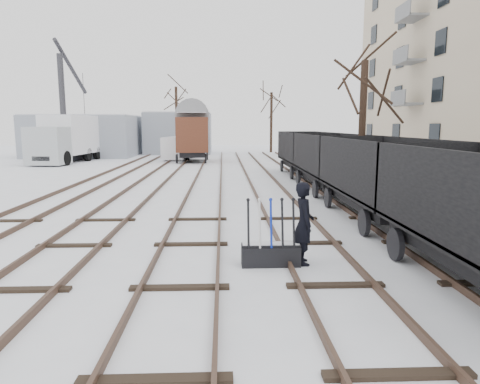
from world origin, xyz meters
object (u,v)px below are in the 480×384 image
object	(u,v)px
ground_frame	(271,253)
lorry	(66,138)
box_van_wagon	(192,133)
worker	(304,223)
crane	(65,130)
panel_van	(178,148)

from	to	relation	value
ground_frame	lorry	bearing A→B (deg)	116.94
box_van_wagon	lorry	size ratio (longest dim) A/B	0.63
worker	crane	bearing A→B (deg)	26.68
worker	lorry	world-z (taller)	lorry
ground_frame	worker	size ratio (longest dim) A/B	0.80
ground_frame	crane	world-z (taller)	crane
ground_frame	crane	size ratio (longest dim) A/B	0.14
box_van_wagon	panel_van	bearing A→B (deg)	118.83
ground_frame	panel_van	xyz separation A→B (m)	(-5.09, 30.10, 0.78)
worker	lorry	bearing A→B (deg)	27.17
worker	box_van_wagon	size ratio (longest dim) A/B	0.34
lorry	panel_van	world-z (taller)	lorry
worker	lorry	size ratio (longest dim) A/B	0.21
lorry	crane	xyz separation A→B (m)	(-0.73, 1.93, 0.68)
ground_frame	box_van_wagon	xyz separation A→B (m)	(-3.65, 27.80, 2.12)
ground_frame	lorry	size ratio (longest dim) A/B	0.17
worker	lorry	distance (m)	31.04
worker	ground_frame	bearing A→B (deg)	96.13
box_van_wagon	panel_van	world-z (taller)	box_van_wagon
ground_frame	crane	distance (m)	32.90
panel_van	crane	size ratio (longest dim) A/B	0.47
box_van_wagon	crane	bearing A→B (deg)	169.33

